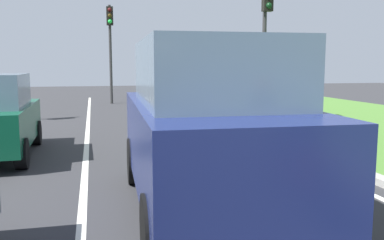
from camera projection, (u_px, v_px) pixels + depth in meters
ground_plane at (117, 149)px, 9.80m from camera, size 60.00×60.00×0.00m
lane_line_center at (86, 151)px, 9.64m from camera, size 0.12×32.00×0.01m
lane_line_right_edge at (260, 143)px, 10.63m from camera, size 0.12×32.00×0.01m
curb_right at (279, 140)px, 10.73m from camera, size 0.24×48.00×0.12m
car_suv_ahead at (207, 126)px, 5.51m from camera, size 2.11×4.57×2.28m
traffic_light_near_right at (266, 25)px, 13.80m from camera, size 0.32×0.50×4.78m
traffic_light_far_median at (110, 36)px, 20.78m from camera, size 0.32×0.50×4.91m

